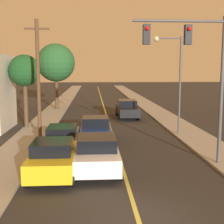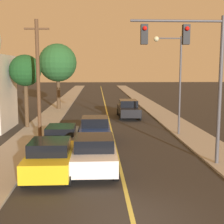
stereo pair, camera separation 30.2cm
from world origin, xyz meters
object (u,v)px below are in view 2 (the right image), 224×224
(car_near_lane_front, at_px, (94,153))
(traffic_signal_mast, at_px, (194,61))
(car_outer_lane_second, at_px, (61,137))
(car_far_oncoming, at_px, (128,109))
(car_near_lane_second, at_px, (95,129))
(tree_left_near, at_px, (25,71))
(tree_left_far, at_px, (58,63))
(car_outer_lane_front, at_px, (51,158))
(streetlamp_right, at_px, (174,71))
(utility_pole_left, at_px, (38,77))

(car_near_lane_front, distance_m, traffic_signal_mast, 6.30)
(car_outer_lane_second, bearing_deg, car_far_oncoming, 67.17)
(car_near_lane_second, relative_size, tree_left_near, 0.72)
(car_near_lane_front, xyz_separation_m, car_outer_lane_second, (-1.91, 3.64, -0.06))
(car_far_oncoming, xyz_separation_m, traffic_signal_mast, (1.48, -15.22, 4.20))
(car_near_lane_second, height_order, car_far_oncoming, car_far_oncoming)
(car_near_lane_second, distance_m, tree_left_far, 16.97)
(car_near_lane_second, relative_size, car_outer_lane_front, 1.00)
(streetlamp_right, relative_size, tree_left_near, 1.20)
(car_outer_lane_front, relative_size, car_outer_lane_second, 0.92)
(car_outer_lane_front, relative_size, tree_left_far, 0.56)
(car_near_lane_front, bearing_deg, utility_pole_left, 118.33)
(tree_left_far, bearing_deg, streetlamp_right, -56.12)
(car_near_lane_front, bearing_deg, car_near_lane_second, 90.00)
(car_outer_lane_front, distance_m, car_outer_lane_second, 4.28)
(tree_left_near, bearing_deg, traffic_signal_mast, -45.08)
(car_far_oncoming, bearing_deg, car_outer_lane_front, 72.73)
(car_near_lane_front, height_order, car_near_lane_second, car_near_lane_front)
(car_near_lane_front, distance_m, car_outer_lane_front, 2.01)
(car_outer_lane_second, bearing_deg, traffic_signal_mast, -25.52)
(car_far_oncoming, xyz_separation_m, tree_left_near, (-8.55, -5.16, 3.64))
(streetlamp_right, bearing_deg, car_near_lane_second, -165.92)
(car_outer_lane_second, bearing_deg, streetlamp_right, 27.40)
(car_near_lane_front, height_order, utility_pole_left, utility_pole_left)
(car_near_lane_second, bearing_deg, car_near_lane_front, -90.00)
(streetlamp_right, height_order, tree_left_near, streetlamp_right)
(car_near_lane_front, distance_m, utility_pole_left, 8.52)
(car_far_oncoming, bearing_deg, tree_left_near, 31.09)
(car_outer_lane_front, bearing_deg, car_near_lane_front, 18.25)
(streetlamp_right, bearing_deg, tree_left_near, 163.91)
(car_near_lane_front, relative_size, car_far_oncoming, 0.87)
(car_outer_lane_front, relative_size, streetlamp_right, 0.61)
(car_near_lane_second, height_order, car_outer_lane_front, car_outer_lane_front)
(traffic_signal_mast, bearing_deg, car_far_oncoming, 95.57)
(car_near_lane_front, xyz_separation_m, tree_left_near, (-5.38, 10.57, 3.64))
(car_outer_lane_front, bearing_deg, utility_pole_left, 103.53)
(car_near_lane_second, xyz_separation_m, tree_left_near, (-5.38, 4.48, 3.70))
(traffic_signal_mast, xyz_separation_m, tree_left_far, (-8.91, 21.37, 0.27))
(car_far_oncoming, distance_m, tree_left_near, 10.63)
(traffic_signal_mast, xyz_separation_m, streetlamp_right, (0.78, 6.94, -0.55))
(car_near_lane_second, distance_m, tree_left_near, 7.92)
(tree_left_near, distance_m, tree_left_far, 11.40)
(car_outer_lane_second, bearing_deg, car_outer_lane_front, -90.00)
(tree_left_far, bearing_deg, traffic_signal_mast, -67.37)
(car_far_oncoming, bearing_deg, tree_left_far, -39.64)
(car_outer_lane_second, height_order, streetlamp_right, streetlamp_right)
(traffic_signal_mast, bearing_deg, streetlamp_right, 83.60)
(car_outer_lane_second, relative_size, traffic_signal_mast, 0.64)
(tree_left_near, height_order, tree_left_far, tree_left_far)
(car_near_lane_front, xyz_separation_m, car_outer_lane_front, (-1.91, -0.63, -0.02))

